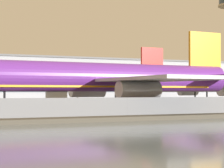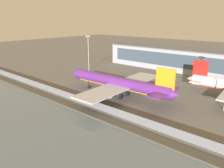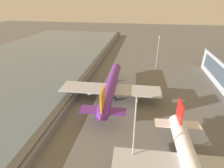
{
  "view_description": "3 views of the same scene",
  "coord_description": "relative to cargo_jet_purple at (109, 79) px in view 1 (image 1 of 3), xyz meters",
  "views": [
    {
      "loc": [
        -24.26,
        -64.62,
        3.29
      ],
      "look_at": [
        4.3,
        -1.84,
        4.45
      ],
      "focal_mm": 70.0,
      "sensor_mm": 36.0,
      "label": 1
    },
    {
      "loc": [
        55.29,
        -64.59,
        29.39
      ],
      "look_at": [
        -3.89,
        3.98,
        2.31
      ],
      "focal_mm": 35.0,
      "sensor_mm": 36.0,
      "label": 2
    },
    {
      "loc": [
        71.7,
        10.98,
        40.72
      ],
      "look_at": [
        2.01,
        -0.98,
        5.63
      ],
      "focal_mm": 28.0,
      "sensor_mm": 36.0,
      "label": 3
    }
  ],
  "objects": [
    {
      "name": "baggage_tug",
      "position": [
        -9.76,
        10.18,
        -4.53
      ],
      "size": [
        3.42,
        2.1,
        1.8
      ],
      "color": "#19519E",
      "rests_on": "ground"
    },
    {
      "name": "cargo_jet_purple",
      "position": [
        0.0,
        0.0,
        0.0
      ],
      "size": [
        50.81,
        43.79,
        13.99
      ],
      "color": "#602889",
      "rests_on": "ground"
    },
    {
      "name": "terminal_building",
      "position": [
        9.16,
        60.29,
        1.2
      ],
      "size": [
        113.33,
        18.96,
        13.04
      ],
      "color": "#9EA3AD",
      "rests_on": "ground"
    },
    {
      "name": "shoreline_seawall",
      "position": [
        -4.14,
        -19.34,
        -5.09
      ],
      "size": [
        320.0,
        3.0,
        0.5
      ],
      "color": "#474238",
      "rests_on": "ground"
    },
    {
      "name": "passenger_jet_white_red",
      "position": [
        38.37,
        25.68,
        -0.16
      ],
      "size": [
        43.93,
        37.37,
        13.55
      ],
      "color": "white",
      "rests_on": "ground"
    },
    {
      "name": "perimeter_fence",
      "position": [
        -4.14,
        -14.84,
        -4.07
      ],
      "size": [
        280.0,
        0.1,
        2.53
      ],
      "color": "slate",
      "rests_on": "ground"
    },
    {
      "name": "ground_plane",
      "position": [
        -4.14,
        1.16,
        -5.34
      ],
      "size": [
        500.0,
        500.0,
        0.0
      ],
      "primitive_type": "plane",
      "color": "#66635E"
    }
  ]
}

